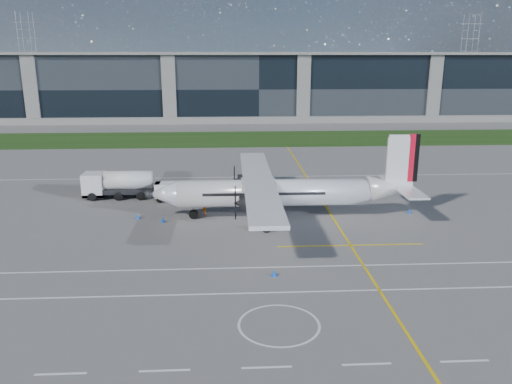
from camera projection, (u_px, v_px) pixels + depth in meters
ground at (269, 146)px, 84.56m from camera, size 400.00×400.00×0.00m
grass_strip at (266, 139)px, 92.26m from camera, size 400.00×18.00×0.04m
terminal_building at (257, 87)px, 121.10m from camera, size 120.00×20.00×15.00m
tree_line at (248, 89)px, 180.07m from camera, size 400.00×6.00×6.00m
pylon_west at (28, 55)px, 182.48m from camera, size 9.00×4.60×30.00m
pylon_east at (468, 55)px, 190.83m from camera, size 9.00×4.60×30.00m
yellow_taxiway_centerline at (317, 193)px, 55.82m from camera, size 0.20×70.00×0.01m
white_lane_line at (334, 291)px, 32.55m from camera, size 90.00×0.15×0.01m
turboprop_aircraft at (284, 177)px, 46.37m from camera, size 25.32×26.26×7.88m
fuel_tanker_truck at (113, 185)px, 53.61m from camera, size 7.81×2.54×2.93m
baggage_tug at (170, 192)px, 52.75m from camera, size 3.20×1.92×1.92m
ground_crew_person at (205, 205)px, 48.19m from camera, size 0.56×0.76×1.83m
safety_cone_tail at (410, 211)px, 48.60m from camera, size 0.36×0.36×0.50m
safety_cone_nose_port at (163, 219)px, 46.00m from camera, size 0.36×0.36×0.50m
safety_cone_fwd at (137, 216)px, 47.03m from camera, size 0.36×0.36×0.50m
safety_cone_stbdwing at (257, 180)px, 60.67m from camera, size 0.36×0.36×0.50m
safety_cone_portwing at (274, 273)px, 34.74m from camera, size 0.36×0.36×0.50m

